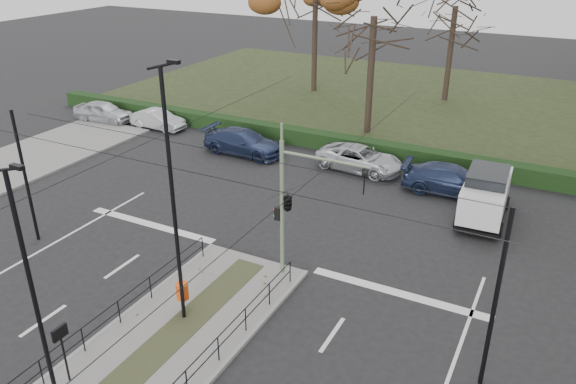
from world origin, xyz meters
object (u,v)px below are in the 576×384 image
at_px(traffic_light, 290,200).
at_px(streetlamp_median_near, 38,311).
at_px(bare_tree_near, 374,26).
at_px(parked_car_first, 103,112).
at_px(parked_car_fourth, 360,159).
at_px(parked_car_third, 244,142).
at_px(streetlamp_median_far, 173,199).
at_px(parked_car_second, 158,120).
at_px(bare_tree_center, 455,13).
at_px(parked_car_fifth, 452,180).
at_px(info_panel, 61,339).
at_px(litter_bin, 182,292).
at_px(white_van, 485,194).

bearing_deg(traffic_light, streetlamp_median_near, -100.90).
bearing_deg(streetlamp_median_near, bare_tree_near, 93.06).
distance_m(parked_car_first, parked_car_fourth, 19.66).
distance_m(parked_car_third, parked_car_fourth, 7.35).
bearing_deg(streetlamp_median_far, parked_car_fourth, 88.02).
relative_size(parked_car_second, parked_car_fourth, 0.79).
xyz_separation_m(streetlamp_median_far, parked_car_first, (-19.11, 15.95, -4.01)).
distance_m(streetlamp_median_far, bare_tree_center, 33.01).
relative_size(parked_car_third, parked_car_fifth, 1.01).
xyz_separation_m(info_panel, bare_tree_center, (2.73, 36.99, 5.14)).
xyz_separation_m(streetlamp_median_far, parked_car_second, (-14.61, 16.51, -4.10)).
relative_size(streetlamp_median_near, parked_car_first, 1.79).
relative_size(traffic_light, parked_car_first, 1.26).
bearing_deg(parked_car_third, bare_tree_near, -35.13).
bearing_deg(parked_car_first, streetlamp_median_far, -135.90).
height_order(parked_car_first, parked_car_third, parked_car_third).
distance_m(litter_bin, white_van, 15.05).
height_order(bare_tree_center, bare_tree_near, bare_tree_near).
height_order(info_panel, streetlamp_median_far, streetlamp_median_far).
bearing_deg(parked_car_third, info_panel, -162.42).
relative_size(bare_tree_center, parked_car_fifth, 1.88).
distance_m(white_van, bare_tree_near, 14.43).
xyz_separation_m(streetlamp_median_far, parked_car_third, (-6.75, 15.07, -4.01)).
relative_size(parked_car_second, parked_car_third, 0.77).
bearing_deg(parked_car_third, streetlamp_median_far, -154.30).
bearing_deg(traffic_light, litter_bin, -120.48).
bearing_deg(litter_bin, info_panel, -102.80).
relative_size(traffic_light, litter_bin, 4.88).
height_order(streetlamp_median_far, bare_tree_near, bare_tree_near).
distance_m(litter_bin, bare_tree_center, 33.17).
bearing_deg(streetlamp_median_near, parked_car_third, 108.50).
xyz_separation_m(bare_tree_center, bare_tree_near, (-2.81, -10.58, 0.30)).
height_order(litter_bin, bare_tree_center, bare_tree_center).
height_order(parked_car_third, bare_tree_center, bare_tree_center).
bearing_deg(traffic_light, streetlamp_median_far, -115.82).
relative_size(streetlamp_median_near, parked_car_fourth, 1.58).
xyz_separation_m(litter_bin, streetlamp_median_far, (0.26, -0.31, 3.81)).
bearing_deg(parked_car_fifth, streetlamp_median_far, 154.36).
bearing_deg(parked_car_fourth, parked_car_second, 93.39).
relative_size(streetlamp_median_near, white_van, 1.68).
bearing_deg(parked_car_fifth, parked_car_third, 85.96).
height_order(info_panel, white_van, white_van).
bearing_deg(bare_tree_center, parked_car_fifth, -75.92).
height_order(traffic_light, streetlamp_median_near, streetlamp_median_near).
height_order(streetlamp_median_far, white_van, streetlamp_median_far).
xyz_separation_m(streetlamp_median_near, parked_car_fourth, (0.40, 21.44, -3.47)).
distance_m(parked_car_first, parked_car_second, 4.54).
height_order(parked_car_second, parked_car_fifth, parked_car_fifth).
xyz_separation_m(parked_car_fourth, bare_tree_center, (0.92, 17.02, 6.14)).
bearing_deg(white_van, parked_car_first, 173.64).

